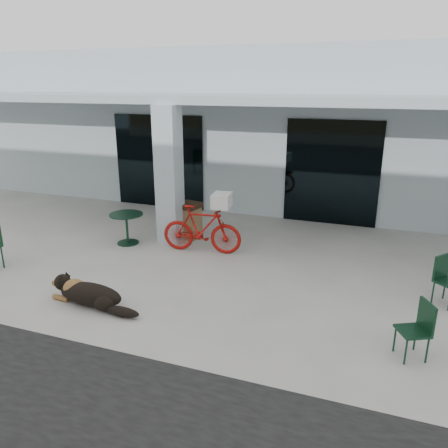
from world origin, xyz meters
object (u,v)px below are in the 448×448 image
at_px(bicycle, 202,229).
at_px(cafe_chair_far_b, 413,330).
at_px(trash_receptacle, 189,220).
at_px(cafe_table_near, 127,229).
at_px(dog, 90,293).

height_order(bicycle, cafe_chair_far_b, bicycle).
xyz_separation_m(bicycle, trash_receptacle, (-0.65, 0.77, -0.10)).
distance_m(bicycle, cafe_table_near, 1.84).
height_order(bicycle, cafe_table_near, bicycle).
xyz_separation_m(cafe_chair_far_b, trash_receptacle, (-4.81, 3.41, 0.02)).
distance_m(cafe_table_near, trash_receptacle, 1.47).
distance_m(bicycle, dog, 3.02).
relative_size(bicycle, cafe_table_near, 2.30).
relative_size(dog, trash_receptacle, 1.57).
height_order(cafe_chair_far_b, trash_receptacle, trash_receptacle).
bearing_deg(dog, trash_receptacle, 92.46).
xyz_separation_m(dog, cafe_chair_far_b, (4.96, 0.26, 0.18)).
xyz_separation_m(cafe_table_near, trash_receptacle, (1.18, 0.87, 0.07)).
xyz_separation_m(bicycle, cafe_table_near, (-1.83, -0.10, -0.17)).
distance_m(dog, cafe_chair_far_b, 4.97).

